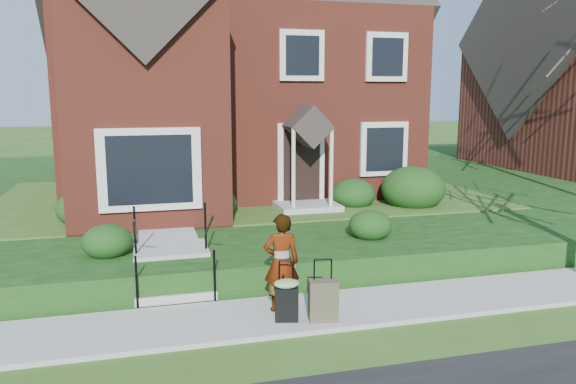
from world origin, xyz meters
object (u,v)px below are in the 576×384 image
object	(u,v)px
woman	(281,262)
suitcase_olive	(323,300)
suitcase_black	(287,298)
front_steps	(173,265)

from	to	relation	value
woman	suitcase_olive	xyz separation A→B (m)	(0.53, -0.59, -0.49)
woman	suitcase_black	world-z (taller)	woman
front_steps	suitcase_olive	world-z (taller)	front_steps
suitcase_black	suitcase_olive	bearing A→B (deg)	-0.83
front_steps	suitcase_black	size ratio (longest dim) A/B	2.06
front_steps	suitcase_black	distance (m)	2.71
woman	front_steps	bearing A→B (deg)	-40.09
front_steps	suitcase_black	xyz separation A→B (m)	(1.63, -2.17, -0.02)
front_steps	suitcase_olive	xyz separation A→B (m)	(2.19, -2.31, -0.06)
front_steps	suitcase_black	bearing A→B (deg)	-53.14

